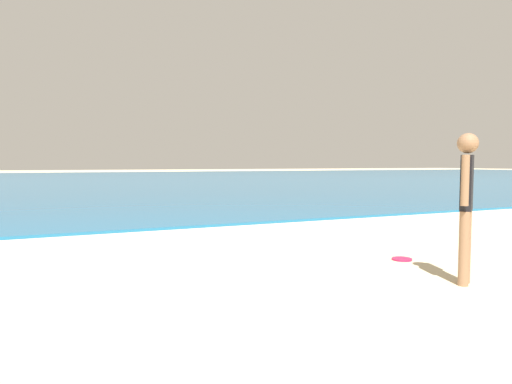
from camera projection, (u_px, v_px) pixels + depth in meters
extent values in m
cube|color=#1E6B9E|center=(86.00, 179.00, 36.42)|extent=(160.00, 60.00, 0.06)
cylinder|color=#936B4C|center=(464.00, 249.00, 4.90)|extent=(0.11, 0.11, 0.82)
cylinder|color=#936B4C|center=(466.00, 247.00, 5.02)|extent=(0.11, 0.11, 0.82)
cube|color=black|center=(467.00, 183.00, 4.91)|extent=(0.22, 0.20, 0.62)
sphere|color=#936B4C|center=(468.00, 143.00, 4.89)|extent=(0.22, 0.22, 0.22)
cylinder|color=#936B4C|center=(465.00, 180.00, 4.78)|extent=(0.08, 0.08, 0.55)
cylinder|color=#936B4C|center=(468.00, 179.00, 5.04)|extent=(0.08, 0.08, 0.55)
cylinder|color=#E51E4C|center=(402.00, 259.00, 6.23)|extent=(0.27, 0.27, 0.03)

